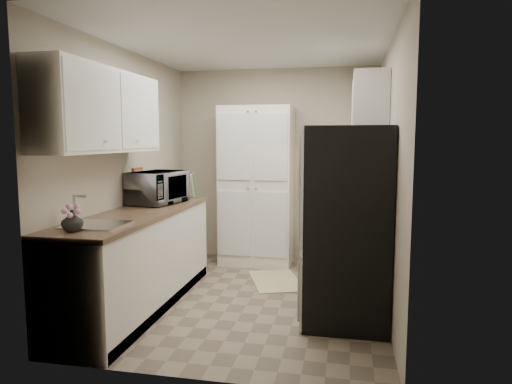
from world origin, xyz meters
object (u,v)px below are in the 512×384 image
at_px(wine_bottle, 162,187).
at_px(pantry_cabinet, 257,186).
at_px(microwave, 158,188).
at_px(toaster_oven, 361,187).
at_px(refrigerator, 348,226).
at_px(electric_range, 350,247).

bearing_deg(wine_bottle, pantry_cabinet, 41.61).
height_order(microwave, wine_bottle, microwave).
bearing_deg(toaster_oven, wine_bottle, -175.62).
height_order(refrigerator, wine_bottle, refrigerator).
distance_m(pantry_cabinet, toaster_oven, 1.29).
relative_size(wine_bottle, toaster_oven, 0.84).
height_order(pantry_cabinet, refrigerator, pantry_cabinet).
bearing_deg(refrigerator, pantry_cabinet, 123.46).
relative_size(electric_range, wine_bottle, 4.15).
distance_m(pantry_cabinet, electric_range, 1.58).
bearing_deg(wine_bottle, electric_range, -2.71).
bearing_deg(toaster_oven, electric_range, -112.78).
bearing_deg(pantry_cabinet, refrigerator, -56.54).
distance_m(electric_range, wine_bottle, 2.18).
relative_size(pantry_cabinet, electric_range, 1.77).
distance_m(microwave, wine_bottle, 0.39).
xyz_separation_m(pantry_cabinet, wine_bottle, (-0.93, -0.83, 0.06)).
relative_size(microwave, toaster_oven, 1.88).
height_order(wine_bottle, toaster_oven, wine_bottle).
bearing_deg(wine_bottle, microwave, -73.46).
bearing_deg(pantry_cabinet, electric_range, -38.22).
bearing_deg(pantry_cabinet, wine_bottle, -138.39).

